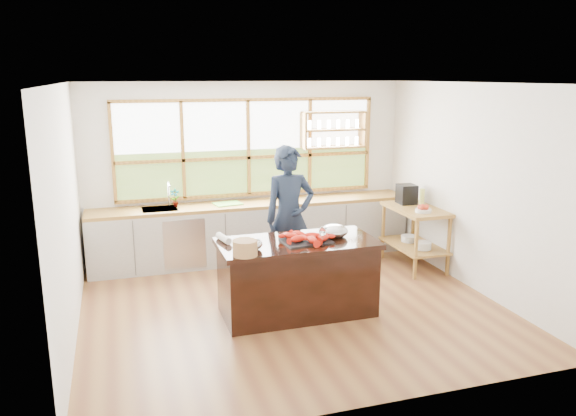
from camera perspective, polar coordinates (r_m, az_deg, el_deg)
name	(u,v)px	position (r m, az deg, el deg)	size (l,w,h in m)	color
ground_plane	(292,306)	(7.05, 0.41, -9.95)	(5.00, 5.00, 0.00)	olive
room_shell	(282,160)	(7.05, -0.65, 4.89)	(5.02, 4.52, 2.71)	white
back_counter	(253,231)	(8.66, -3.60, -2.32)	(4.90, 0.63, 0.90)	beige
right_shelf_unit	(415,227)	(8.48, 12.80, -1.92)	(0.62, 1.10, 0.90)	olive
island	(297,277)	(6.70, 0.94, -7.03)	(1.85, 0.90, 0.90)	black
cook	(290,218)	(7.39, 0.15, -1.02)	(0.70, 0.46, 1.91)	#182235
potted_plant	(175,198)	(8.39, -11.42, 1.03)	(0.14, 0.10, 0.27)	slate
cutting_board	(228,204)	(8.47, -6.13, 0.44)	(0.40, 0.30, 0.01)	#65B43C
espresso_machine	(407,194)	(8.63, 11.96, 1.40)	(0.25, 0.27, 0.29)	black
wine_bottle	(422,199)	(8.35, 13.45, 0.93)	(0.07, 0.07, 0.29)	#B1BF53
fruit_bowl	(423,209)	(8.14, 13.58, -0.12)	(0.23, 0.23, 0.11)	silver
slate_board	(306,241)	(6.53, 1.88, -3.37)	(0.55, 0.40, 0.02)	black
lobster_pile	(306,237)	(6.51, 1.85, -2.99)	(0.55, 0.48, 0.08)	red
mixing_bowl_left	(249,244)	(6.24, -3.96, -3.68)	(0.30, 0.30, 0.14)	#B7BABF
mixing_bowl_right	(334,231)	(6.74, 4.74, -2.35)	(0.33, 0.33, 0.16)	#B7BABF
wine_glass	(322,232)	(6.34, 3.52, -2.49)	(0.08, 0.08, 0.22)	silver
wicker_basket	(245,248)	(6.03, -4.39, -4.07)	(0.27, 0.27, 0.17)	#B07E50
parchment_roll	(224,238)	(6.57, -6.55, -3.08)	(0.08, 0.08, 0.30)	white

